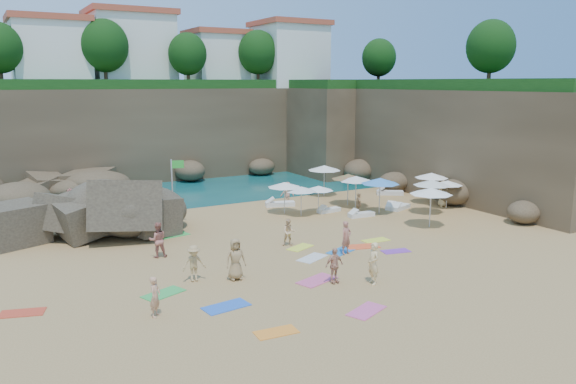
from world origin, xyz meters
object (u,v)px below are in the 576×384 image
flag_pole (174,184)px  person_stand_0 (155,297)px  person_stand_2 (287,193)px  lounger_0 (329,210)px  person_stand_5 (71,202)px  parasol_0 (301,189)px  person_stand_6 (373,263)px  parasol_1 (324,168)px  person_stand_3 (359,204)px  person_stand_1 (158,240)px  parasol_2 (356,179)px  rock_outcrop (85,236)px  person_stand_4 (443,194)px

flag_pole → person_stand_0: 13.66m
flag_pole → person_stand_2: 9.51m
lounger_0 → person_stand_0: (-15.07, -11.07, 0.64)m
person_stand_5 → person_stand_2: bearing=-39.5°
parasol_0 → person_stand_6: bearing=-106.8°
parasol_1 → person_stand_2: (-3.76, -0.94, -1.40)m
person_stand_2 → person_stand_3: size_ratio=1.05×
person_stand_1 → parasol_2: bearing=-153.3°
lounger_0 → person_stand_2: bearing=101.1°
parasol_1 → person_stand_0: 23.81m
rock_outcrop → parasol_0: 13.46m
lounger_0 → person_stand_4: bearing=-22.2°
flag_pole → lounger_0: bearing=-8.6°
lounger_0 → person_stand_6: size_ratio=0.90×
person_stand_3 → person_stand_6: bearing=168.4°
parasol_1 → person_stand_4: size_ratio=1.36×
parasol_1 → person_stand_2: size_ratio=1.61×
person_stand_5 → person_stand_0: bearing=-114.8°
lounger_0 → person_stand_2: 3.99m
person_stand_3 → parasol_1: bearing=9.0°
person_stand_1 → person_stand_5: bearing=-67.6°
person_stand_2 → person_stand_6: bearing=90.1°
person_stand_0 → person_stand_3: person_stand_0 is taller
person_stand_6 → flag_pole: bearing=-155.8°
person_stand_1 → person_stand_5: size_ratio=0.97×
person_stand_5 → person_stand_6: size_ratio=0.99×
lounger_0 → rock_outcrop: bearing=168.5°
rock_outcrop → person_stand_3: size_ratio=5.88×
person_stand_2 → rock_outcrop: bearing=24.5°
lounger_0 → person_stand_2: (-1.07, 3.79, 0.65)m
lounger_0 → person_stand_1: size_ratio=0.93×
lounger_0 → person_stand_3: bearing=-59.7°
parasol_0 → person_stand_5: bearing=150.5°
lounger_0 → person_stand_1: person_stand_1 is taller
person_stand_3 → person_stand_4: size_ratio=0.80×
lounger_0 → parasol_0: bearing=175.1°
person_stand_0 → person_stand_4: (22.98, 8.57, 0.15)m
flag_pole → person_stand_2: flag_pole is taller
person_stand_4 → person_stand_6: 16.94m
person_stand_1 → person_stand_5: (-2.33, 11.42, 0.02)m
flag_pole → person_stand_1: bearing=-116.2°
person_stand_2 → person_stand_3: bearing=129.2°
parasol_2 → person_stand_5: size_ratio=1.28×
flag_pole → person_stand_5: 7.92m
parasol_2 → person_stand_3: (-1.21, -1.97, -1.30)m
person_stand_0 → person_stand_6: 9.25m
parasol_0 → parasol_1: 6.79m
parasol_0 → parasol_1: (4.86, 4.73, 0.39)m
person_stand_2 → person_stand_3: person_stand_2 is taller
parasol_1 → parasol_2: bearing=-93.7°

